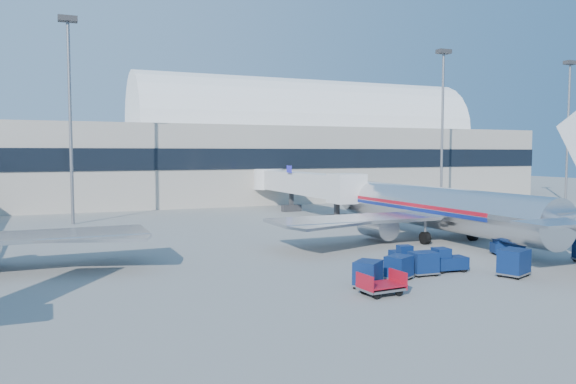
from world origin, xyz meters
name	(u,v)px	position (x,y,z in m)	size (l,w,h in m)	color
ground	(373,258)	(0.00, 0.00, 0.00)	(260.00, 260.00, 0.00)	gray
terminal	(109,155)	(-13.60, 55.96, 7.52)	(170.00, 28.15, 21.00)	#B2AA9E
airliner_main	(443,208)	(10.00, 4.51, 2.93)	(32.00, 37.26, 12.07)	silver
jetbridge_near	(298,183)	(7.60, 30.81, 3.93)	(4.40, 27.50, 6.25)	silver
mast_west	(69,89)	(-20.00, 30.00, 14.79)	(2.00, 1.20, 22.60)	slate
mast_east	(443,105)	(30.00, 30.00, 14.79)	(2.00, 1.20, 22.60)	slate
mast_far_east	(569,110)	(55.00, 30.00, 14.79)	(2.00, 1.20, 22.60)	slate
barrier_near	(531,235)	(18.00, 2.00, 0.45)	(3.00, 0.55, 0.90)	#9E9E96
barrier_mid	(557,232)	(21.30, 2.00, 0.45)	(3.00, 0.55, 0.90)	#9E9E96
tug_lead	(447,261)	(1.86, -6.23, 0.73)	(2.58, 1.50, 1.60)	#091C49
tug_right	(506,246)	(10.16, -3.00, 0.70)	(2.61, 1.94, 1.53)	#091C49
tug_left	(402,255)	(0.55, -3.01, 0.64)	(1.38, 2.30, 1.41)	#091C49
cart_train_a	(423,263)	(-0.27, -6.56, 0.81)	(1.83, 1.45, 1.52)	#091C49
cart_train_b	(399,267)	(-2.44, -7.01, 0.80)	(2.11, 1.94, 1.50)	#091C49
cart_train_c	(368,273)	(-5.27, -8.00, 0.84)	(2.25, 2.19, 1.58)	#091C49
cart_solo_near	(514,262)	(4.84, -9.10, 0.94)	(2.41, 2.15, 1.75)	#091C49
cart_open_red	(382,287)	(-5.46, -9.80, 0.45)	(2.47, 1.82, 0.63)	slate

